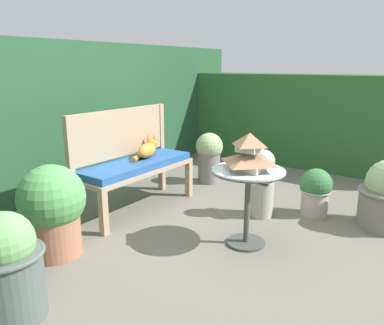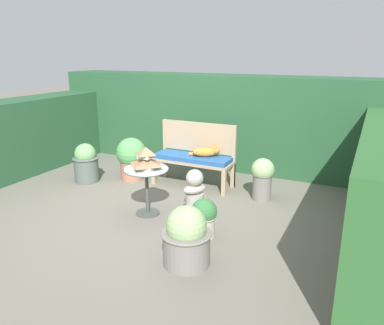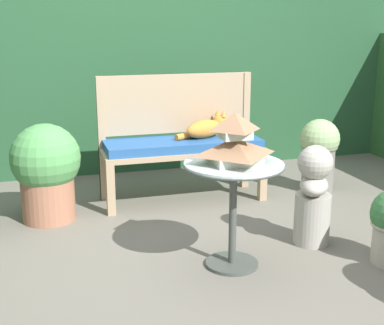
# 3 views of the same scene
# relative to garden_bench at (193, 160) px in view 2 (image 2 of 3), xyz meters

# --- Properties ---
(ground) EXTENTS (30.00, 30.00, 0.00)m
(ground) POSITION_rel_garden_bench_xyz_m (-0.12, -0.97, -0.41)
(ground) COLOR #666056
(foliage_hedge_back) EXTENTS (6.40, 0.80, 1.66)m
(foliage_hedge_back) POSITION_rel_garden_bench_xyz_m (-0.12, 1.33, 0.41)
(foliage_hedge_back) COLOR #234C2D
(foliage_hedge_back) RESTS_ON ground
(foliage_hedge_left) EXTENTS (0.70, 3.50, 1.28)m
(foliage_hedge_left) POSITION_rel_garden_bench_xyz_m (-2.97, -0.82, 0.22)
(foliage_hedge_left) COLOR #234C2D
(foliage_hedge_left) RESTS_ON ground
(garden_bench) EXTENTS (1.27, 0.44, 0.49)m
(garden_bench) POSITION_rel_garden_bench_xyz_m (0.00, 0.00, 0.00)
(garden_bench) COLOR tan
(garden_bench) RESTS_ON ground
(bench_backrest) EXTENTS (1.27, 0.06, 0.98)m
(bench_backrest) POSITION_rel_garden_bench_xyz_m (-0.00, 0.20, 0.28)
(bench_backrest) COLOR tan
(bench_backrest) RESTS_ON ground
(cat) EXTENTS (0.48, 0.28, 0.21)m
(cat) POSITION_rel_garden_bench_xyz_m (0.21, 0.04, 0.16)
(cat) COLOR orange
(cat) RESTS_ON garden_bench
(patio_table) EXTENTS (0.57, 0.57, 0.62)m
(patio_table) POSITION_rel_garden_bench_xyz_m (-0.05, -1.24, 0.07)
(patio_table) COLOR #424742
(patio_table) RESTS_ON ground
(pagoda_birdhouse) EXTENTS (0.35, 0.35, 0.29)m
(pagoda_birdhouse) POSITION_rel_garden_bench_xyz_m (-0.05, -1.24, 0.33)
(pagoda_birdhouse) COLOR #B2BCA8
(pagoda_birdhouse) RESTS_ON patio_table
(garden_bust) EXTENTS (0.31, 0.36, 0.65)m
(garden_bust) POSITION_rel_garden_bench_xyz_m (0.56, -1.08, -0.09)
(garden_bust) COLOR #A39E93
(garden_bust) RESTS_ON ground
(potted_plant_table_far) EXTENTS (0.30, 0.30, 0.46)m
(potted_plant_table_far) POSITION_rel_garden_bench_xyz_m (0.87, -1.49, -0.17)
(potted_plant_table_far) COLOR #ADA393
(potted_plant_table_far) RESTS_ON ground
(potted_plant_hedge_corner) EXTENTS (0.49, 0.49, 0.70)m
(potted_plant_hedge_corner) POSITION_rel_garden_bench_xyz_m (-1.05, -0.16, -0.04)
(potted_plant_hedge_corner) COLOR #9E664C
(potted_plant_hedge_corner) RESTS_ON ground
(potted_plant_bench_left) EXTENTS (0.33, 0.33, 0.61)m
(potted_plant_bench_left) POSITION_rel_garden_bench_xyz_m (1.15, -0.10, -0.08)
(potted_plant_bench_left) COLOR slate
(potted_plant_bench_left) RESTS_ON ground
(potted_plant_patio_mid) EXTENTS (0.51, 0.51, 0.62)m
(potted_plant_patio_mid) POSITION_rel_garden_bench_xyz_m (0.95, -2.10, -0.13)
(potted_plant_patio_mid) COLOR slate
(potted_plant_patio_mid) RESTS_ON ground
(potted_plant_path_edge) EXTENTS (0.42, 0.42, 0.64)m
(potted_plant_path_edge) POSITION_rel_garden_bench_xyz_m (-1.64, -0.59, -0.10)
(potted_plant_path_edge) COLOR #4C5651
(potted_plant_path_edge) RESTS_ON ground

